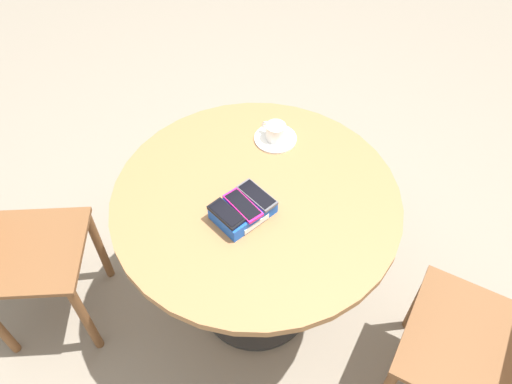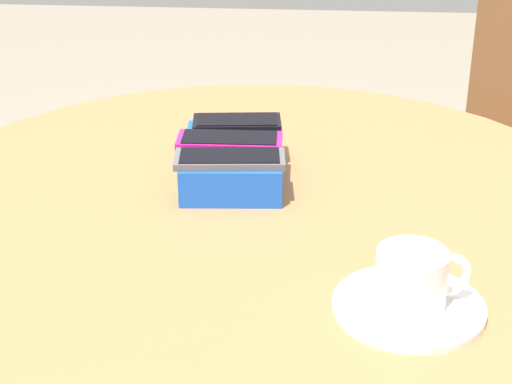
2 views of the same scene
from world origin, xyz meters
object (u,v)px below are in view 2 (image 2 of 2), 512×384
round_table (256,294)px  phone_gray (230,159)px  phone_box (232,162)px  phone_black (237,123)px  saucer (408,307)px  phone_magenta (230,140)px  coffee_cup (413,277)px

round_table → phone_gray: bearing=-123.2°
phone_box → phone_gray: phone_gray is taller
round_table → phone_box: bearing=-154.8°
round_table → phone_black: phone_black is taller
round_table → phone_box: 0.18m
phone_gray → saucer: phone_gray is taller
round_table → phone_black: (-0.15, -0.04, 0.19)m
round_table → phone_magenta: bearing=-153.6°
round_table → phone_box: size_ratio=5.06×
round_table → phone_gray: (-0.02, -0.04, 0.19)m
phone_black → round_table: bearing=14.6°
phone_black → phone_magenta: (0.06, -0.00, -0.00)m
phone_box → phone_gray: size_ratio=1.33×
round_table → phone_magenta: phone_magenta is taller
phone_black → phone_magenta: phone_black is taller
phone_black → phone_magenta: bearing=-3.6°
round_table → saucer: bearing=37.7°
phone_black → phone_magenta: 0.06m
phone_magenta → saucer: phone_magenta is taller
round_table → coffee_cup: size_ratio=9.81×
phone_black → phone_gray: 0.12m
round_table → phone_gray: size_ratio=6.72×
phone_black → saucer: (0.37, 0.21, -0.05)m
phone_magenta → saucer: (0.31, 0.22, -0.05)m
phone_box → round_table: bearing=25.2°
phone_magenta → saucer: size_ratio=0.90×
phone_gray → saucer: size_ratio=0.93×
round_table → saucer: (0.23, 0.17, 0.14)m
phone_magenta → phone_black: bearing=176.4°
round_table → phone_magenta: (-0.09, -0.04, 0.19)m
phone_black → phone_gray: (0.12, 0.00, -0.00)m
phone_box → saucer: bearing=34.7°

